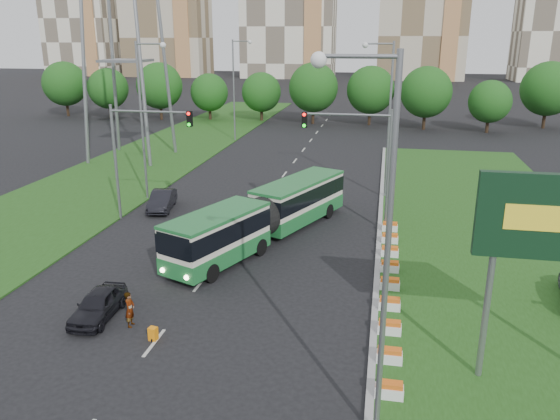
% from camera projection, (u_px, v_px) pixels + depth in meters
% --- Properties ---
extents(ground, '(360.00, 360.00, 0.00)m').
position_uv_depth(ground, '(256.00, 287.00, 28.00)').
color(ground, black).
rests_on(ground, ground).
extents(grass_median, '(14.00, 60.00, 0.15)m').
position_uv_depth(grass_median, '(495.00, 247.00, 33.10)').
color(grass_median, '#204914').
rests_on(grass_median, ground).
extents(median_kerb, '(0.30, 60.00, 0.18)m').
position_uv_depth(median_kerb, '(379.00, 240.00, 34.36)').
color(median_kerb, '#959595').
rests_on(median_kerb, ground).
extents(left_verge, '(12.00, 110.00, 0.10)m').
position_uv_depth(left_verge, '(139.00, 165.00, 54.64)').
color(left_verge, '#204914').
rests_on(left_verge, ground).
extents(lane_markings, '(0.20, 100.00, 0.01)m').
position_uv_depth(lane_markings, '(276.00, 185.00, 47.26)').
color(lane_markings, '#B3B3AC').
rests_on(lane_markings, ground).
extents(flower_planters, '(1.10, 18.10, 0.60)m').
position_uv_depth(flower_planters, '(390.00, 284.00, 27.40)').
color(flower_planters, white).
rests_on(flower_planters, grass_median).
extents(traffic_mast_median, '(5.76, 0.32, 8.00)m').
position_uv_depth(traffic_mast_median, '(364.00, 150.00, 34.87)').
color(traffic_mast_median, gray).
rests_on(traffic_mast_median, ground).
extents(traffic_mast_left, '(5.76, 0.32, 8.00)m').
position_uv_depth(traffic_mast_left, '(136.00, 145.00, 36.68)').
color(traffic_mast_left, gray).
rests_on(traffic_mast_left, ground).
extents(street_lamps, '(36.00, 60.00, 12.00)m').
position_uv_depth(street_lamps, '(246.00, 136.00, 36.08)').
color(street_lamps, gray).
rests_on(street_lamps, ground).
extents(tree_line, '(120.00, 8.00, 9.00)m').
position_uv_depth(tree_line, '(416.00, 95.00, 76.28)').
color(tree_line, '#1A4F15').
rests_on(tree_line, ground).
extents(midrise_west, '(22.00, 14.00, 36.00)m').
position_uv_depth(midrise_west, '(81.00, 19.00, 180.10)').
color(midrise_west, white).
rests_on(midrise_west, ground).
extents(articulated_bus, '(2.53, 16.22, 2.67)m').
position_uv_depth(articulated_bus, '(261.00, 215.00, 34.12)').
color(articulated_bus, beige).
rests_on(articulated_bus, ground).
extents(car_left_near, '(1.72, 3.89, 1.30)m').
position_uv_depth(car_left_near, '(98.00, 305.00, 24.82)').
color(car_left_near, black).
rests_on(car_left_near, ground).
extents(car_left_far, '(2.30, 4.51, 1.42)m').
position_uv_depth(car_left_far, '(162.00, 200.00, 40.47)').
color(car_left_far, black).
rests_on(car_left_far, ground).
extents(pedestrian, '(0.43, 0.62, 1.64)m').
position_uv_depth(pedestrian, '(130.00, 309.00, 24.04)').
color(pedestrian, gray).
rests_on(pedestrian, ground).
extents(shopping_trolley, '(0.34, 0.36, 0.59)m').
position_uv_depth(shopping_trolley, '(153.00, 334.00, 23.06)').
color(shopping_trolley, orange).
rests_on(shopping_trolley, ground).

